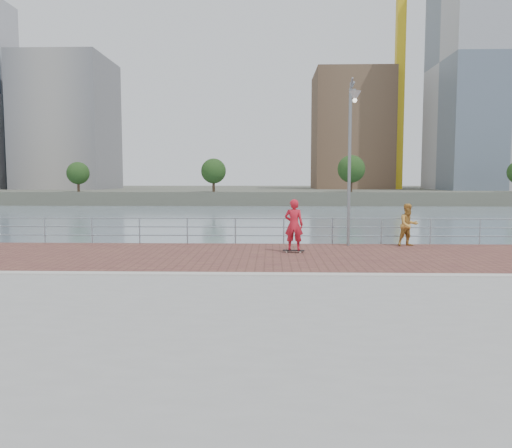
{
  "coord_description": "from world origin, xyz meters",
  "views": [
    {
      "loc": [
        0.48,
        -14.03,
        2.73
      ],
      "look_at": [
        0.0,
        2.0,
        1.3
      ],
      "focal_mm": 35.0,
      "sensor_mm": 36.0,
      "label": 1
    }
  ],
  "objects_px": {
    "street_lamp": "(352,133)",
    "skateboarder": "(294,225)",
    "guardrail": "(260,228)",
    "bystander": "(408,225)"
  },
  "relations": [
    {
      "from": "street_lamp",
      "to": "skateboarder",
      "type": "xyz_separation_m",
      "value": [
        -2.34,
        -1.6,
        -3.5
      ]
    },
    {
      "from": "guardrail",
      "to": "bystander",
      "type": "relative_size",
      "value": 22.5
    },
    {
      "from": "bystander",
      "to": "skateboarder",
      "type": "bearing_deg",
      "value": -173.44
    },
    {
      "from": "street_lamp",
      "to": "skateboarder",
      "type": "relative_size",
      "value": 3.36
    },
    {
      "from": "guardrail",
      "to": "skateboarder",
      "type": "distance_m",
      "value": 2.92
    },
    {
      "from": "skateboarder",
      "to": "guardrail",
      "type": "bearing_deg",
      "value": -53.1
    },
    {
      "from": "bystander",
      "to": "guardrail",
      "type": "bearing_deg",
      "value": 158.41
    },
    {
      "from": "guardrail",
      "to": "street_lamp",
      "type": "xyz_separation_m",
      "value": [
        3.67,
        -0.97,
        3.87
      ]
    },
    {
      "from": "guardrail",
      "to": "bystander",
      "type": "distance_m",
      "value": 6.13
    },
    {
      "from": "skateboarder",
      "to": "bystander",
      "type": "xyz_separation_m",
      "value": [
        4.76,
        1.97,
        -0.17
      ]
    }
  ]
}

